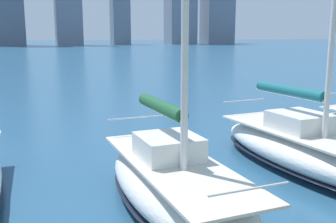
{
  "coord_description": "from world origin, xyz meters",
  "views": [
    {
      "loc": [
        3.18,
        2.5,
        4.1
      ],
      "look_at": [
        -0.01,
        -6.63,
        2.2
      ],
      "focal_mm": 42.0,
      "sensor_mm": 36.0,
      "label": 1
    }
  ],
  "objects": [
    {
      "name": "sailboat_teal",
      "position": [
        -4.69,
        -7.01,
        0.69
      ],
      "size": [
        3.16,
        7.83,
        11.67
      ],
      "color": "white",
      "rests_on": "ground"
    },
    {
      "name": "sailboat_forest",
      "position": [
        0.15,
        -5.7,
        0.69
      ],
      "size": [
        2.68,
        6.7,
        9.97
      ],
      "color": "white",
      "rests_on": "ground"
    }
  ]
}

